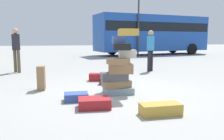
{
  "coord_description": "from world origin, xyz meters",
  "views": [
    {
      "loc": [
        -1.47,
        -5.34,
        1.33
      ],
      "look_at": [
        -0.03,
        0.55,
        0.5
      ],
      "focal_mm": 36.75,
      "sensor_mm": 36.0,
      "label": 1
    }
  ],
  "objects_px": {
    "suitcase_maroon_foreground_far": "(94,103)",
    "parked_bus": "(153,32)",
    "suitcase_tan_left_side": "(160,109)",
    "person_passerby_in_red": "(16,46)",
    "suitcase_brown_behind_tower": "(41,78)",
    "suitcase_tower": "(119,70)",
    "suitcase_maroon_foreground_near": "(100,77)",
    "suitcase_black_upright_blue": "(112,81)",
    "person_tourist_with_camera": "(120,45)",
    "lamp_post": "(139,1)",
    "suitcase_navy_white_trunk": "(76,97)",
    "person_bearded_onlooker": "(150,47)"
  },
  "relations": [
    {
      "from": "suitcase_black_upright_blue",
      "to": "suitcase_brown_behind_tower",
      "type": "relative_size",
      "value": 1.16
    },
    {
      "from": "suitcase_maroon_foreground_near",
      "to": "person_bearded_onlooker",
      "type": "height_order",
      "value": "person_bearded_onlooker"
    },
    {
      "from": "suitcase_brown_behind_tower",
      "to": "suitcase_tower",
      "type": "bearing_deg",
      "value": -21.53
    },
    {
      "from": "suitcase_maroon_foreground_far",
      "to": "parked_bus",
      "type": "xyz_separation_m",
      "value": [
        7.12,
        13.53,
        1.74
      ]
    },
    {
      "from": "suitcase_black_upright_blue",
      "to": "suitcase_maroon_foreground_far",
      "type": "distance_m",
      "value": 2.32
    },
    {
      "from": "suitcase_brown_behind_tower",
      "to": "person_passerby_in_red",
      "type": "height_order",
      "value": "person_passerby_in_red"
    },
    {
      "from": "person_tourist_with_camera",
      "to": "person_passerby_in_red",
      "type": "height_order",
      "value": "person_passerby_in_red"
    },
    {
      "from": "suitcase_tan_left_side",
      "to": "parked_bus",
      "type": "xyz_separation_m",
      "value": [
        6.06,
        14.21,
        1.73
      ]
    },
    {
      "from": "person_bearded_onlooker",
      "to": "person_tourist_with_camera",
      "type": "relative_size",
      "value": 0.98
    },
    {
      "from": "person_tourist_with_camera",
      "to": "suitcase_brown_behind_tower",
      "type": "bearing_deg",
      "value": -16.96
    },
    {
      "from": "suitcase_maroon_foreground_near",
      "to": "person_tourist_with_camera",
      "type": "bearing_deg",
      "value": 79.79
    },
    {
      "from": "suitcase_navy_white_trunk",
      "to": "parked_bus",
      "type": "relative_size",
      "value": 0.05
    },
    {
      "from": "suitcase_navy_white_trunk",
      "to": "suitcase_maroon_foreground_near",
      "type": "xyz_separation_m",
      "value": [
        0.93,
        2.22,
        0.03
      ]
    },
    {
      "from": "person_tourist_with_camera",
      "to": "lamp_post",
      "type": "distance_m",
      "value": 6.36
    },
    {
      "from": "suitcase_brown_behind_tower",
      "to": "person_tourist_with_camera",
      "type": "bearing_deg",
      "value": 58.52
    },
    {
      "from": "suitcase_tan_left_side",
      "to": "person_tourist_with_camera",
      "type": "xyz_separation_m",
      "value": [
        1.4,
        7.65,
        0.91
      ]
    },
    {
      "from": "person_tourist_with_camera",
      "to": "suitcase_black_upright_blue",
      "type": "bearing_deg",
      "value": -0.26
    },
    {
      "from": "suitcase_maroon_foreground_far",
      "to": "suitcase_maroon_foreground_near",
      "type": "xyz_separation_m",
      "value": [
        0.63,
        2.81,
        0.02
      ]
    },
    {
      "from": "suitcase_navy_white_trunk",
      "to": "suitcase_black_upright_blue",
      "type": "distance_m",
      "value": 1.95
    },
    {
      "from": "person_tourist_with_camera",
      "to": "lamp_post",
      "type": "xyz_separation_m",
      "value": [
        2.78,
        4.85,
        3.03
      ]
    },
    {
      "from": "suitcase_maroon_foreground_near",
      "to": "parked_bus",
      "type": "height_order",
      "value": "parked_bus"
    },
    {
      "from": "suitcase_tan_left_side",
      "to": "lamp_post",
      "type": "relative_size",
      "value": 0.11
    },
    {
      "from": "suitcase_brown_behind_tower",
      "to": "suitcase_navy_white_trunk",
      "type": "bearing_deg",
      "value": -55.32
    },
    {
      "from": "suitcase_navy_white_trunk",
      "to": "suitcase_maroon_foreground_near",
      "type": "bearing_deg",
      "value": 70.2
    },
    {
      "from": "suitcase_black_upright_blue",
      "to": "parked_bus",
      "type": "distance_m",
      "value": 13.1
    },
    {
      "from": "suitcase_black_upright_blue",
      "to": "person_passerby_in_red",
      "type": "height_order",
      "value": "person_passerby_in_red"
    },
    {
      "from": "suitcase_brown_behind_tower",
      "to": "person_bearded_onlooker",
      "type": "xyz_separation_m",
      "value": [
        4.13,
        2.54,
        0.68
      ]
    },
    {
      "from": "person_tourist_with_camera",
      "to": "parked_bus",
      "type": "height_order",
      "value": "parked_bus"
    },
    {
      "from": "parked_bus",
      "to": "suitcase_maroon_foreground_far",
      "type": "bearing_deg",
      "value": -127.48
    },
    {
      "from": "parked_bus",
      "to": "person_tourist_with_camera",
      "type": "bearing_deg",
      "value": -135.09
    },
    {
      "from": "suitcase_tan_left_side",
      "to": "lamp_post",
      "type": "bearing_deg",
      "value": 73.23
    },
    {
      "from": "suitcase_navy_white_trunk",
      "to": "person_passerby_in_red",
      "type": "relative_size",
      "value": 0.29
    },
    {
      "from": "suitcase_black_upright_blue",
      "to": "suitcase_maroon_foreground_far",
      "type": "relative_size",
      "value": 1.18
    },
    {
      "from": "person_bearded_onlooker",
      "to": "person_tourist_with_camera",
      "type": "bearing_deg",
      "value": -115.39
    },
    {
      "from": "suitcase_tan_left_side",
      "to": "person_passerby_in_red",
      "type": "relative_size",
      "value": 0.41
    },
    {
      "from": "suitcase_tower",
      "to": "suitcase_maroon_foreground_near",
      "type": "xyz_separation_m",
      "value": [
        -0.15,
        1.79,
        -0.47
      ]
    },
    {
      "from": "suitcase_black_upright_blue",
      "to": "suitcase_tan_left_side",
      "type": "bearing_deg",
      "value": -70.97
    },
    {
      "from": "suitcase_maroon_foreground_far",
      "to": "person_passerby_in_red",
      "type": "distance_m",
      "value": 5.85
    },
    {
      "from": "person_tourist_with_camera",
      "to": "lamp_post",
      "type": "height_order",
      "value": "lamp_post"
    },
    {
      "from": "lamp_post",
      "to": "suitcase_black_upright_blue",
      "type": "bearing_deg",
      "value": -114.27
    },
    {
      "from": "suitcase_tower",
      "to": "person_passerby_in_red",
      "type": "distance_m",
      "value": 5.26
    },
    {
      "from": "person_tourist_with_camera",
      "to": "person_passerby_in_red",
      "type": "xyz_separation_m",
      "value": [
        -4.65,
        -1.63,
        0.02
      ]
    },
    {
      "from": "suitcase_navy_white_trunk",
      "to": "parked_bus",
      "type": "bearing_deg",
      "value": 63.11
    },
    {
      "from": "suitcase_navy_white_trunk",
      "to": "lamp_post",
      "type": "distance_m",
      "value": 13.13
    },
    {
      "from": "parked_bus",
      "to": "person_bearded_onlooker",
      "type": "bearing_deg",
      "value": -123.83
    },
    {
      "from": "suitcase_black_upright_blue",
      "to": "suitcase_maroon_foreground_near",
      "type": "relative_size",
      "value": 1.11
    },
    {
      "from": "suitcase_tower",
      "to": "suitcase_tan_left_side",
      "type": "distance_m",
      "value": 1.79
    },
    {
      "from": "suitcase_tan_left_side",
      "to": "suitcase_brown_behind_tower",
      "type": "height_order",
      "value": "suitcase_brown_behind_tower"
    },
    {
      "from": "suitcase_maroon_foreground_far",
      "to": "lamp_post",
      "type": "relative_size",
      "value": 0.1
    },
    {
      "from": "suitcase_maroon_foreground_far",
      "to": "suitcase_brown_behind_tower",
      "type": "relative_size",
      "value": 0.98
    }
  ]
}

